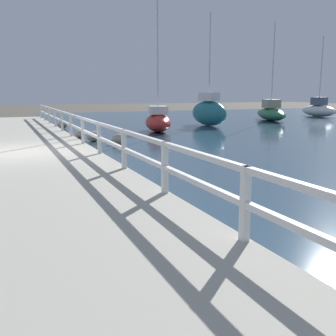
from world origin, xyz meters
TOP-DOWN VIEW (x-y plane):
  - ground_plane at (0.00, 0.00)m, footprint 120.00×120.00m
  - dock_walkway at (0.00, 0.00)m, footprint 4.48×36.00m
  - railing at (2.14, -0.00)m, footprint 0.10×32.50m
  - boulder_near_dock at (3.22, 4.51)m, footprint 0.62×0.55m
  - boulder_downstream at (2.88, 11.43)m, footprint 0.53×0.48m
  - boulder_mid_strip at (2.93, 6.16)m, footprint 0.47×0.43m
  - boulder_far_strip at (2.71, 11.27)m, footprint 0.42×0.38m
  - boulder_upstream at (3.95, 3.06)m, footprint 0.60×0.54m
  - sailboat_white at (25.56, 14.67)m, footprint 1.87×4.65m
  - sailboat_red at (7.42, 7.49)m, footprint 2.14×3.54m
  - sailboat_green at (18.60, 12.31)m, footprint 3.55×6.01m
  - sailboat_teal at (11.85, 9.86)m, footprint 1.30×3.71m

SIDE VIEW (x-z plane):
  - ground_plane at x=0.00m, z-range 0.00..0.00m
  - boulder_far_strip at x=2.71m, z-range 0.00..0.31m
  - dock_walkway at x=0.00m, z-range 0.00..0.35m
  - boulder_mid_strip at x=2.93m, z-range 0.00..0.36m
  - boulder_downstream at x=2.88m, z-range 0.00..0.40m
  - boulder_upstream at x=3.95m, z-range 0.00..0.45m
  - boulder_near_dock at x=3.22m, z-range 0.00..0.46m
  - sailboat_green at x=18.60m, z-range -3.01..4.19m
  - sailboat_red at x=7.42m, z-range -2.96..4.16m
  - sailboat_white at x=25.56m, z-range -2.81..4.06m
  - sailboat_teal at x=11.85m, z-range -2.57..4.38m
  - railing at x=2.14m, z-range 0.52..1.43m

